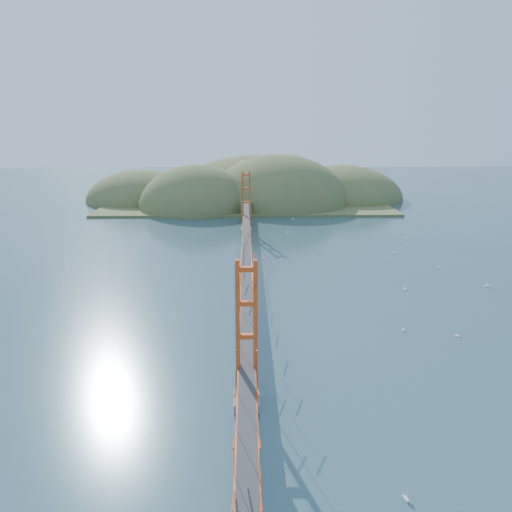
{
  "coord_description": "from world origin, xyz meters",
  "views": [
    {
      "loc": [
        0.04,
        -63.92,
        21.47
      ],
      "look_at": [
        1.28,
        0.0,
        3.57
      ],
      "focal_mm": 35.0,
      "sensor_mm": 36.0,
      "label": 1
    }
  ],
  "objects_px": {
    "bridge": "(246,231)",
    "sailboat_0": "(403,329)",
    "sailboat_2": "(487,285)",
    "sailboat_1": "(394,252)"
  },
  "relations": [
    {
      "from": "bridge",
      "to": "sailboat_0",
      "type": "xyz_separation_m",
      "value": [
        16.3,
        -16.52,
        -6.87
      ]
    },
    {
      "from": "bridge",
      "to": "sailboat_2",
      "type": "xyz_separation_m",
      "value": [
        31.53,
        -2.92,
        -6.85
      ]
    },
    {
      "from": "bridge",
      "to": "sailboat_0",
      "type": "distance_m",
      "value": 24.21
    },
    {
      "from": "sailboat_1",
      "to": "sailboat_2",
      "type": "height_order",
      "value": "sailboat_2"
    },
    {
      "from": "sailboat_1",
      "to": "sailboat_0",
      "type": "bearing_deg",
      "value": -104.41
    },
    {
      "from": "sailboat_0",
      "to": "bridge",
      "type": "bearing_deg",
      "value": 134.63
    },
    {
      "from": "sailboat_0",
      "to": "sailboat_1",
      "type": "bearing_deg",
      "value": 75.59
    },
    {
      "from": "sailboat_1",
      "to": "sailboat_2",
      "type": "xyz_separation_m",
      "value": [
        7.36,
        -16.99,
        0.0
      ]
    },
    {
      "from": "sailboat_0",
      "to": "sailboat_2",
      "type": "bearing_deg",
      "value": 41.78
    },
    {
      "from": "bridge",
      "to": "sailboat_1",
      "type": "xyz_separation_m",
      "value": [
        24.17,
        14.07,
        -6.85
      ]
    }
  ]
}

